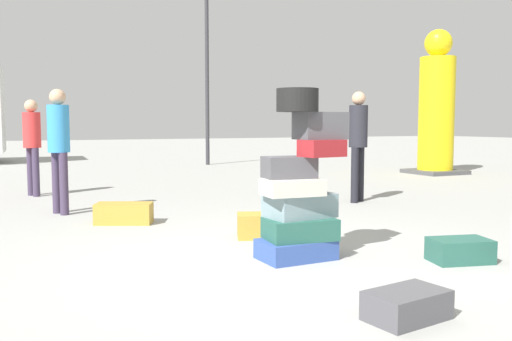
% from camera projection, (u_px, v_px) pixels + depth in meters
% --- Properties ---
extents(ground_plane, '(80.00, 80.00, 0.00)m').
position_uv_depth(ground_plane, '(268.00, 262.00, 5.03)').
color(ground_plane, '#9E9E99').
extents(suitcase_tower, '(0.85, 0.54, 1.60)m').
position_uv_depth(suitcase_tower, '(301.00, 189.00, 5.13)').
color(suitcase_tower, '#334F99').
rests_on(suitcase_tower, ground).
extents(suitcase_tan_behind_tower, '(0.75, 0.57, 0.27)m').
position_uv_depth(suitcase_tan_behind_tower, '(267.00, 226.00, 6.10)').
color(suitcase_tan_behind_tower, '#B28C33').
rests_on(suitcase_tan_behind_tower, ground).
extents(suitcase_teal_foreground_near, '(0.60, 0.46, 0.22)m').
position_uv_depth(suitcase_teal_foreground_near, '(460.00, 250.00, 5.02)').
color(suitcase_teal_foreground_near, '#26594C').
rests_on(suitcase_teal_foreground_near, ground).
extents(suitcase_charcoal_left_side, '(0.58, 0.41, 0.19)m').
position_uv_depth(suitcase_charcoal_left_side, '(407.00, 305.00, 3.54)').
color(suitcase_charcoal_left_side, '#4C4C51').
rests_on(suitcase_charcoal_left_side, ground).
extents(suitcase_tan_white_trunk, '(0.78, 0.59, 0.27)m').
position_uv_depth(suitcase_tan_white_trunk, '(124.00, 213.00, 6.95)').
color(suitcase_tan_white_trunk, '#B28C33').
rests_on(suitcase_tan_white_trunk, ground).
extents(person_bearded_onlooker, '(0.30, 0.33, 1.70)m').
position_uv_depth(person_bearded_onlooker, '(32.00, 139.00, 9.54)').
color(person_bearded_onlooker, '#3F334C').
rests_on(person_bearded_onlooker, ground).
extents(person_tourist_with_camera, '(0.30, 0.32, 1.76)m').
position_uv_depth(person_tourist_with_camera, '(59.00, 140.00, 7.61)').
color(person_tourist_with_camera, '#3F334C').
rests_on(person_tourist_with_camera, ground).
extents(person_passerby_in_red, '(0.31, 0.30, 1.79)m').
position_uv_depth(person_passerby_in_red, '(358.00, 136.00, 8.79)').
color(person_passerby_in_red, black).
rests_on(person_passerby_in_red, ground).
extents(yellow_dummy_statue, '(1.24, 1.24, 3.64)m').
position_uv_depth(yellow_dummy_statue, '(436.00, 111.00, 13.81)').
color(yellow_dummy_statue, yellow).
rests_on(yellow_dummy_statue, ground).
extents(lamp_post, '(0.36, 0.36, 7.16)m').
position_uv_depth(lamp_post, '(207.00, 16.00, 16.59)').
color(lamp_post, '#333338').
rests_on(lamp_post, ground).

